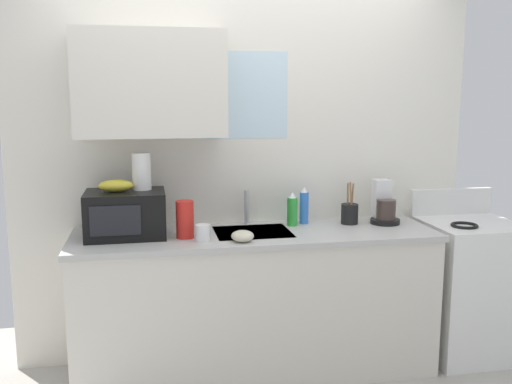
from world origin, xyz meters
name	(u,v)px	position (x,y,z in m)	size (l,w,h in m)	color
kitchen_wall_assembly	(230,153)	(-0.11, 0.31, 1.35)	(2.98, 0.42, 2.50)	silver
counter_unit	(256,301)	(0.00, 0.00, 0.46)	(2.21, 0.63, 0.90)	silver
sink_faucet	(246,207)	(-0.02, 0.24, 1.01)	(0.03, 0.03, 0.22)	#B2B5BA
stove_range	(468,287)	(1.45, 0.00, 0.46)	(0.60, 0.60, 1.08)	white
microwave	(126,214)	(-0.77, 0.05, 1.04)	(0.46, 0.35, 0.27)	black
banana_bunch	(116,186)	(-0.82, 0.05, 1.20)	(0.20, 0.11, 0.07)	gold
paper_towel_roll	(142,171)	(-0.67, 0.10, 1.28)	(0.11, 0.11, 0.22)	white
coffee_maker	(384,207)	(0.87, 0.11, 1.00)	(0.19, 0.21, 0.28)	black
dish_soap_bottle_green	(292,210)	(0.26, 0.14, 1.00)	(0.07, 0.07, 0.22)	green
dish_soap_bottle_blue	(304,206)	(0.35, 0.18, 1.01)	(0.06, 0.06, 0.24)	blue
cereal_canister	(185,219)	(-0.43, -0.05, 1.01)	(0.10, 0.10, 0.22)	red
mug_white	(203,233)	(-0.34, -0.14, 0.95)	(0.08, 0.08, 0.10)	white
utensil_crock	(350,213)	(0.64, 0.12, 0.97)	(0.11, 0.11, 0.28)	black
small_bowl	(243,236)	(-0.12, -0.20, 0.93)	(0.13, 0.13, 0.07)	beige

